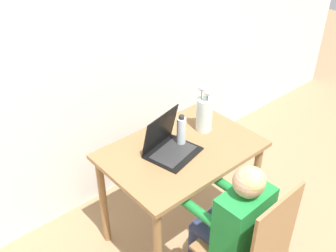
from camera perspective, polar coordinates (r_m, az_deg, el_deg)
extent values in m
cube|color=white|center=(2.63, -13.69, 10.36)|extent=(6.40, 0.05, 2.50)
cube|color=olive|center=(2.49, 1.95, -3.53)|extent=(0.98, 0.67, 0.03)
cylinder|color=olive|center=(2.85, 12.36, -8.66)|extent=(0.05, 0.05, 0.73)
cylinder|color=olive|center=(2.72, -9.35, -10.80)|extent=(0.05, 0.05, 0.73)
cylinder|color=olive|center=(3.13, 4.20, -3.48)|extent=(0.05, 0.05, 0.73)
cube|color=olive|center=(2.37, 10.23, -17.11)|extent=(0.41, 0.41, 0.02)
cube|color=olive|center=(2.11, 15.13, -15.26)|extent=(0.38, 0.03, 0.51)
cylinder|color=olive|center=(2.69, 9.19, -16.14)|extent=(0.04, 0.04, 0.42)
cube|color=#1E8438|center=(2.21, 10.79, -13.57)|extent=(0.32, 0.19, 0.41)
sphere|color=tan|center=(2.01, 11.66, -7.95)|extent=(0.17, 0.17, 0.17)
sphere|color=#D8BC72|center=(1.99, 12.07, -7.71)|extent=(0.14, 0.14, 0.14)
cylinder|color=navy|center=(2.44, 8.75, -14.07)|extent=(0.10, 0.28, 0.09)
cylinder|color=navy|center=(2.37, 6.43, -15.88)|extent=(0.10, 0.28, 0.09)
cylinder|color=navy|center=(2.67, 5.93, -15.88)|extent=(0.07, 0.07, 0.44)
cylinder|color=navy|center=(2.60, 3.70, -17.55)|extent=(0.07, 0.07, 0.44)
cylinder|color=#1E8438|center=(2.36, 8.88, -8.89)|extent=(0.06, 0.24, 0.06)
cylinder|color=#1E8438|center=(2.21, 4.27, -12.19)|extent=(0.06, 0.24, 0.06)
cube|color=black|center=(2.43, 0.77, -3.93)|extent=(0.35, 0.32, 0.01)
cube|color=#2D2D2D|center=(2.43, 0.78, -3.81)|extent=(0.30, 0.23, 0.00)
cube|color=black|center=(2.40, -1.14, -0.62)|extent=(0.31, 0.13, 0.25)
cube|color=black|center=(2.41, -1.21, -0.58)|extent=(0.28, 0.11, 0.22)
cylinder|color=silver|center=(2.60, 5.29, 1.66)|extent=(0.11, 0.11, 0.23)
cylinder|color=#3D7A38|center=(2.60, 5.58, 2.68)|extent=(0.01, 0.01, 0.22)
sphere|color=white|center=(2.54, 5.72, 4.81)|extent=(0.04, 0.04, 0.04)
cylinder|color=#3D7A38|center=(2.57, 4.81, 2.92)|extent=(0.01, 0.01, 0.27)
sphere|color=white|center=(2.50, 4.95, 5.58)|extent=(0.05, 0.05, 0.05)
cylinder|color=#3D7A38|center=(2.56, 5.65, 2.44)|extent=(0.01, 0.01, 0.25)
sphere|color=white|center=(2.49, 5.80, 4.88)|extent=(0.05, 0.05, 0.05)
cylinder|color=silver|center=(2.46, 1.94, -0.80)|extent=(0.06, 0.06, 0.19)
cylinder|color=#262628|center=(2.40, 1.99, 1.28)|extent=(0.03, 0.03, 0.02)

